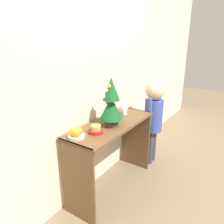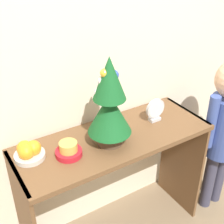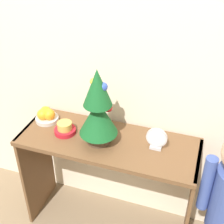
% 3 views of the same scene
% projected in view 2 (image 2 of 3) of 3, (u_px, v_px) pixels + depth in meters
% --- Properties ---
extents(back_wall, '(7.00, 0.05, 2.50)m').
position_uv_depth(back_wall, '(90.00, 50.00, 1.76)').
color(back_wall, beige).
rests_on(back_wall, ground_plane).
extents(console_table, '(1.16, 0.44, 0.81)m').
position_uv_depth(console_table, '(114.00, 163.00, 1.89)').
color(console_table, brown).
rests_on(console_table, ground_plane).
extents(mini_tree, '(0.24, 0.24, 0.51)m').
position_uv_depth(mini_tree, '(109.00, 103.00, 1.62)').
color(mini_tree, '#4C3828').
rests_on(mini_tree, console_table).
extents(fruit_bowl, '(0.16, 0.16, 0.10)m').
position_uv_depth(fruit_bowl, '(29.00, 151.00, 1.60)').
color(fruit_bowl, '#B7B2A8').
rests_on(fruit_bowl, console_table).
extents(singing_bowl, '(0.14, 0.14, 0.08)m').
position_uv_depth(singing_bowl, '(69.00, 150.00, 1.63)').
color(singing_bowl, '#AD1923').
rests_on(singing_bowl, console_table).
extents(desk_clock, '(0.13, 0.04, 0.15)m').
position_uv_depth(desk_clock, '(155.00, 110.00, 1.90)').
color(desk_clock, '#B2B2B7').
rests_on(desk_clock, console_table).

